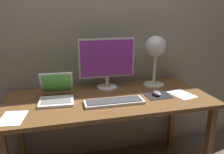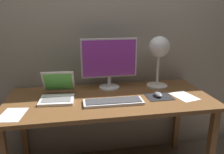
# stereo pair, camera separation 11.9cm
# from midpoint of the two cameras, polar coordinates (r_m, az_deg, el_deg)

# --- Properties ---
(back_wall) EXTENTS (4.80, 0.06, 2.60)m
(back_wall) POSITION_cam_midpoint_polar(r_m,az_deg,el_deg) (2.04, -0.83, 13.91)
(back_wall) COLOR gray
(back_wall) RESTS_ON ground
(desk) EXTENTS (1.60, 0.70, 0.74)m
(desk) POSITION_cam_midpoint_polar(r_m,az_deg,el_deg) (1.80, 1.33, -7.53)
(desk) COLOR brown
(desk) RESTS_ON ground
(monitor) EXTENTS (0.48, 0.18, 0.43)m
(monitor) POSITION_cam_midpoint_polar(r_m,az_deg,el_deg) (1.90, 1.06, 4.15)
(monitor) COLOR silver
(monitor) RESTS_ON desk
(keyboard_main) EXTENTS (0.44, 0.15, 0.03)m
(keyboard_main) POSITION_cam_midpoint_polar(r_m,az_deg,el_deg) (1.65, 2.46, -6.37)
(keyboard_main) COLOR silver
(keyboard_main) RESTS_ON desk
(laptop) EXTENTS (0.27, 0.32, 0.20)m
(laptop) POSITION_cam_midpoint_polar(r_m,az_deg,el_deg) (1.77, -11.83, -3.52)
(laptop) COLOR silver
(laptop) RESTS_ON desk
(desk_lamp) EXTENTS (0.18, 0.18, 0.45)m
(desk_lamp) POSITION_cam_midpoint_polar(r_m,az_deg,el_deg) (1.98, 13.60, 6.55)
(desk_lamp) COLOR beige
(desk_lamp) RESTS_ON desk
(mousepad) EXTENTS (0.20, 0.16, 0.00)m
(mousepad) POSITION_cam_midpoint_polar(r_m,az_deg,el_deg) (1.82, 13.83, -4.97)
(mousepad) COLOR black
(mousepad) RESTS_ON desk
(mouse) EXTENTS (0.06, 0.10, 0.03)m
(mouse) POSITION_cam_midpoint_polar(r_m,az_deg,el_deg) (1.82, 13.55, -4.38)
(mouse) COLOR slate
(mouse) RESTS_ON mousepad
(paper_sheet_near_mouse) EXTENTS (0.19, 0.24, 0.00)m
(paper_sheet_near_mouse) POSITION_cam_midpoint_polar(r_m,az_deg,el_deg) (1.89, 19.68, -4.69)
(paper_sheet_near_mouse) COLOR white
(paper_sheet_near_mouse) RESTS_ON desk
(paper_sheet_by_keyboard) EXTENTS (0.18, 0.23, 0.00)m
(paper_sheet_by_keyboard) POSITION_cam_midpoint_polar(r_m,az_deg,el_deg) (1.60, -22.12, -8.94)
(paper_sheet_by_keyboard) COLOR white
(paper_sheet_by_keyboard) RESTS_ON desk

